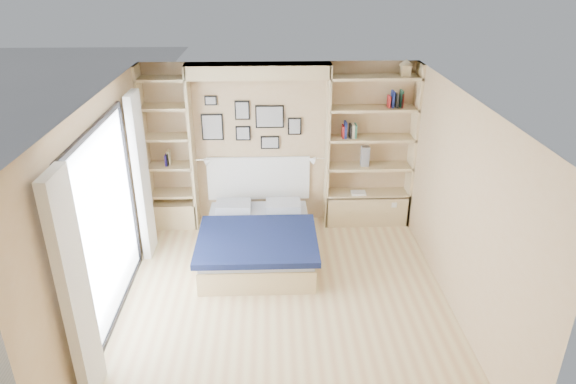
{
  "coord_description": "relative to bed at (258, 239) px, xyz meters",
  "views": [
    {
      "loc": [
        -0.13,
        -5.1,
        3.84
      ],
      "look_at": [
        0.08,
        0.9,
        1.08
      ],
      "focal_mm": 32.0,
      "sensor_mm": 36.0,
      "label": 1
    }
  ],
  "objects": [
    {
      "name": "ground",
      "position": [
        0.34,
        -1.12,
        -0.26
      ],
      "size": [
        4.5,
        4.5,
        0.0
      ],
      "primitive_type": "plane",
      "color": "beige",
      "rests_on": "ground"
    },
    {
      "name": "photo_gallery",
      "position": [
        -0.12,
        1.1,
        1.34
      ],
      "size": [
        1.48,
        0.02,
        0.82
      ],
      "color": "black",
      "rests_on": "ground"
    },
    {
      "name": "room_shell",
      "position": [
        -0.05,
        0.4,
        0.82
      ],
      "size": [
        4.5,
        4.5,
        4.5
      ],
      "color": "tan",
      "rests_on": "ground"
    },
    {
      "name": "bed",
      "position": [
        0.0,
        0.0,
        0.0
      ],
      "size": [
        1.58,
        2.1,
        1.07
      ],
      "color": "#D5BA86",
      "rests_on": "ground"
    },
    {
      "name": "reading_lamps",
      "position": [
        0.04,
        0.88,
        0.84
      ],
      "size": [
        1.92,
        0.12,
        0.15
      ],
      "color": "silver",
      "rests_on": "ground"
    },
    {
      "name": "shelf_decor",
      "position": [
        1.42,
        0.95,
        1.42
      ],
      "size": [
        3.57,
        0.23,
        2.03
      ],
      "color": "#A51E1E",
      "rests_on": "ground"
    }
  ]
}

